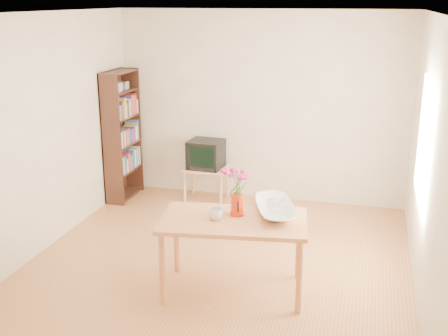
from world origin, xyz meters
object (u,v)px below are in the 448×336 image
(bowl, at_px, (275,188))
(television, at_px, (206,154))
(pitcher, at_px, (237,205))
(mug, at_px, (216,214))
(table, at_px, (234,227))

(bowl, relative_size, television, 1.09)
(bowl, distance_m, television, 2.59)
(pitcher, relative_size, mug, 1.54)
(table, xyz_separation_m, mug, (-0.16, -0.06, 0.14))
(mug, relative_size, bowl, 0.26)
(mug, height_order, bowl, bowl)
(table, xyz_separation_m, bowl, (0.34, 0.26, 0.33))
(table, distance_m, television, 2.65)
(television, bearing_deg, pitcher, -62.13)
(pitcher, height_order, bowl, bowl)
(mug, distance_m, bowl, 0.62)
(table, height_order, pitcher, pitcher)
(table, xyz_separation_m, pitcher, (0.01, 0.11, 0.18))
(pitcher, distance_m, bowl, 0.40)
(pitcher, bearing_deg, bowl, 4.62)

